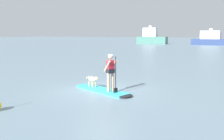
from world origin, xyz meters
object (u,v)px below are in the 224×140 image
paddleboard (105,91)px  person_paddler (111,70)px  moored_boat_far_starboard (152,38)px  moored_boat_center (213,40)px  dog (93,80)px

paddleboard → person_paddler: bearing=-18.4°
moored_boat_far_starboard → paddleboard: bearing=-71.1°
person_paddler → moored_boat_far_starboard: bearing=109.2°
moored_boat_center → dog: bearing=-87.1°
paddleboard → dog: bearing=161.6°
person_paddler → dog: bearing=161.6°
paddleboard → moored_boat_far_starboard: 61.46m
dog → paddleboard: bearing=-18.4°
person_paddler → dog: 1.50m
person_paddler → moored_boat_center: size_ratio=0.16×
paddleboard → dog: 1.02m
dog → moored_boat_far_starboard: moored_boat_far_starboard is taller
dog → moored_boat_center: size_ratio=0.09×
dog → moored_boat_far_starboard: (-19.05, 57.82, 1.20)m
paddleboard → dog: dog is taller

